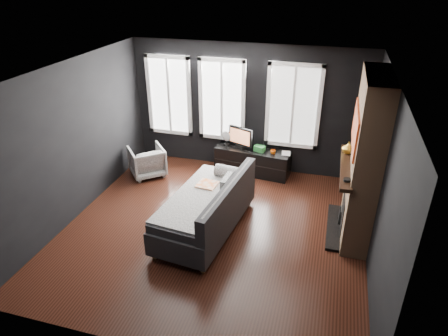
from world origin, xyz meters
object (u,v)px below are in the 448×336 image
(armchair, at_px, (147,160))
(mug, at_px, (273,151))
(mantel_vase, at_px, (348,148))
(media_console, at_px, (253,161))
(book, at_px, (282,148))
(monitor, at_px, (241,136))
(sofa, at_px, (205,205))

(armchair, distance_m, mug, 2.67)
(mantel_vase, bearing_deg, armchair, 173.16)
(media_console, distance_m, mantel_vase, 2.44)
(media_console, bearing_deg, mantel_vase, -26.38)
(mug, height_order, book, book)
(book, bearing_deg, monitor, 175.41)
(mug, bearing_deg, sofa, -109.85)
(sofa, height_order, mantel_vase, mantel_vase)
(sofa, relative_size, monitor, 3.84)
(media_console, height_order, monitor, monitor)
(media_console, relative_size, mug, 14.53)
(sofa, height_order, monitor, monitor)
(mug, bearing_deg, book, 18.51)
(book, relative_size, mantel_vase, 1.16)
(sofa, height_order, armchair, sofa)
(mantel_vase, bearing_deg, monitor, 150.39)
(monitor, xyz_separation_m, book, (0.90, -0.07, -0.14))
(sofa, relative_size, media_console, 1.39)
(sofa, xyz_separation_m, mug, (0.78, 2.15, 0.13))
(monitor, distance_m, book, 0.92)
(sofa, relative_size, mantel_vase, 10.85)
(sofa, relative_size, book, 9.36)
(armchair, xyz_separation_m, media_console, (2.15, 0.71, -0.08))
(sofa, bearing_deg, book, 73.42)
(monitor, relative_size, book, 2.43)
(media_console, bearing_deg, book, 1.81)
(sofa, xyz_separation_m, monitor, (0.05, 2.28, 0.33))
(armchair, relative_size, mantel_vase, 3.41)
(media_console, bearing_deg, sofa, -92.04)
(media_console, distance_m, mug, 0.56)
(media_console, distance_m, monitor, 0.61)
(mug, xyz_separation_m, book, (0.18, 0.06, 0.06))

